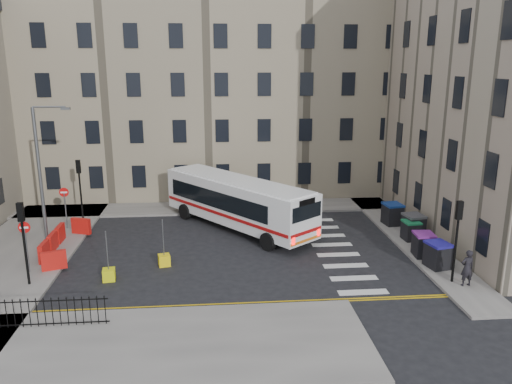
{
  "coord_description": "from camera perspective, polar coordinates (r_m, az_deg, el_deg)",
  "views": [
    {
      "loc": [
        -2.95,
        -27.17,
        10.59
      ],
      "look_at": [
        -0.43,
        1.79,
        3.0
      ],
      "focal_mm": 35.0,
      "sensor_mm": 36.0,
      "label": 1
    }
  ],
  "objects": [
    {
      "name": "ground",
      "position": [
        29.31,
        1.15,
        -6.55
      ],
      "size": [
        120.0,
        120.0,
        0.0
      ],
      "primitive_type": "plane",
      "color": "black",
      "rests_on": "ground"
    },
    {
      "name": "pavement_east",
      "position": [
        35.0,
        15.28,
        -3.39
      ],
      "size": [
        2.4,
        26.0,
        0.15
      ],
      "primitive_type": "cube",
      "color": "slate",
      "rests_on": "ground"
    },
    {
      "name": "no_entry_north",
      "position": [
        34.16,
        -21.03,
        -0.8
      ],
      "size": [
        0.6,
        0.08,
        3.0
      ],
      "color": "#595B5E",
      "rests_on": "pavement_west"
    },
    {
      "name": "traffic_light_nw",
      "position": [
        35.71,
        -19.52,
        1.29
      ],
      "size": [
        0.28,
        0.22,
        4.1
      ],
      "color": "black",
      "rests_on": "pavement_west"
    },
    {
      "name": "roadworks_barriers",
      "position": [
        30.72,
        -21.59,
        -5.32
      ],
      "size": [
        1.66,
        6.26,
        1.0
      ],
      "color": "red",
      "rests_on": "pavement_west"
    },
    {
      "name": "terrace_north",
      "position": [
        42.91,
        -10.6,
        11.76
      ],
      "size": [
        38.3,
        10.8,
        17.2
      ],
      "color": "gray",
      "rests_on": "ground"
    },
    {
      "name": "wheelie_bin_e",
      "position": [
        34.24,
        15.32,
        -2.42
      ],
      "size": [
        1.25,
        1.4,
        1.41
      ],
      "rotation": [
        0.0,
        0.0,
        0.12
      ],
      "color": "black",
      "rests_on": "pavement_east"
    },
    {
      "name": "pavement_sw",
      "position": [
        20.54,
        -16.31,
        -16.81
      ],
      "size": [
        20.0,
        6.0,
        0.15
      ],
      "primitive_type": "cube",
      "color": "slate",
      "rests_on": "ground"
    },
    {
      "name": "pavement_west",
      "position": [
        32.04,
        -24.96,
        -5.96
      ],
      "size": [
        6.0,
        22.0,
        0.15
      ],
      "primitive_type": "cube",
      "color": "slate",
      "rests_on": "ground"
    },
    {
      "name": "wheelie_bin_a",
      "position": [
        27.92,
        20.05,
        -6.76
      ],
      "size": [
        1.3,
        1.42,
        1.35
      ],
      "rotation": [
        0.0,
        0.0,
        0.21
      ],
      "color": "black",
      "rests_on": "pavement_east"
    },
    {
      "name": "traffic_light_sw",
      "position": [
        26.05,
        -25.1,
        -4.04
      ],
      "size": [
        0.28,
        0.22,
        4.1
      ],
      "color": "black",
      "rests_on": "pavement_west"
    },
    {
      "name": "bollard_chevron",
      "position": [
        26.29,
        -16.46,
        -9.05
      ],
      "size": [
        0.67,
        0.67,
        0.6
      ],
      "primitive_type": "cube",
      "rotation": [
        0.0,
        0.0,
        0.13
      ],
      "color": "#D6DA0C",
      "rests_on": "ground"
    },
    {
      "name": "pavement_north",
      "position": [
        37.41,
        -9.44,
        -1.9
      ],
      "size": [
        36.0,
        3.2,
        0.15
      ],
      "primitive_type": "cube",
      "color": "slate",
      "rests_on": "ground"
    },
    {
      "name": "wheelie_bin_c",
      "position": [
        31.62,
        17.28,
        -4.2
      ],
      "size": [
        1.0,
        1.13,
        1.17
      ],
      "rotation": [
        0.0,
        0.0,
        0.07
      ],
      "color": "black",
      "rests_on": "pavement_east"
    },
    {
      "name": "wheelie_bin_b",
      "position": [
        29.21,
        18.58,
        -5.71
      ],
      "size": [
        1.13,
        1.27,
        1.32
      ],
      "rotation": [
        0.0,
        0.0,
        -0.08
      ],
      "color": "black",
      "rests_on": "pavement_east"
    },
    {
      "name": "bus",
      "position": [
        32.34,
        -2.17,
        -1.02
      ],
      "size": [
        9.48,
        11.01,
        3.24
      ],
      "rotation": [
        0.0,
        0.0,
        0.67
      ],
      "color": "white",
      "rests_on": "ground"
    },
    {
      "name": "bollard_yellow",
      "position": [
        27.42,
        -10.44,
        -7.67
      ],
      "size": [
        0.72,
        0.72,
        0.6
      ],
      "primitive_type": "cube",
      "rotation": [
        0.0,
        0.0,
        0.23
      ],
      "color": "yellow",
      "rests_on": "ground"
    },
    {
      "name": "iron_railings",
      "position": [
        22.93,
        -26.27,
        -12.41
      ],
      "size": [
        7.8,
        0.04,
        1.2
      ],
      "color": "black",
      "rests_on": "pavement_sw"
    },
    {
      "name": "traffic_light_east",
      "position": [
        25.74,
        22.02,
        -3.93
      ],
      "size": [
        0.28,
        0.22,
        4.1
      ],
      "color": "black",
      "rests_on": "pavement_east"
    },
    {
      "name": "no_entry_south",
      "position": [
        27.79,
        -24.87,
        -4.62
      ],
      "size": [
        0.6,
        0.08,
        3.0
      ],
      "color": "#595B5E",
      "rests_on": "pavement_west"
    },
    {
      "name": "streetlamp",
      "position": [
        31.48,
        -23.48,
        1.95
      ],
      "size": [
        0.5,
        0.22,
        8.14
      ],
      "color": "#595B5E",
      "rests_on": "pavement_west"
    },
    {
      "name": "wheelie_bin_d",
      "position": [
        32.23,
        17.55,
        -3.66
      ],
      "size": [
        1.29,
        1.43,
        1.4
      ],
      "rotation": [
        0.0,
        0.0,
        0.16
      ],
      "color": "black",
      "rests_on": "pavement_east"
    },
    {
      "name": "pedestrian",
      "position": [
        26.12,
        22.98,
        -8.0
      ],
      "size": [
        0.71,
        0.51,
        1.82
      ],
      "primitive_type": "imported",
      "rotation": [
        0.0,
        0.0,
        3.25
      ],
      "color": "black",
      "rests_on": "pavement_east"
    }
  ]
}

